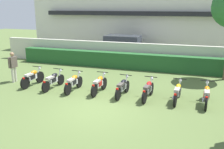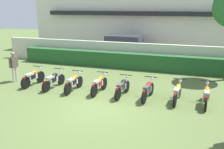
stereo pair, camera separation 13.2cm
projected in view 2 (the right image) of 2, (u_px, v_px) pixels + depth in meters
name	position (u px, v px, depth m)	size (l,w,h in m)	color
ground	(95.00, 109.00, 10.40)	(60.00, 60.00, 0.00)	#566B38
building	(157.00, 14.00, 23.50)	(22.05, 6.50, 6.68)	silver
compound_wall	(139.00, 55.00, 17.40)	(20.95, 0.30, 1.66)	beige
hedge_row	(136.00, 61.00, 16.84)	(16.76, 0.70, 1.06)	#235628
parked_car	(126.00, 48.00, 19.86)	(4.52, 2.10, 1.89)	silver
motorcycle_in_row_0	(33.00, 77.00, 13.39)	(0.60, 1.84, 0.97)	black
motorcycle_in_row_1	(54.00, 80.00, 12.95)	(0.60, 1.92, 0.94)	black
motorcycle_in_row_2	(74.00, 82.00, 12.52)	(0.60, 1.83, 0.96)	black
motorcycle_in_row_3	(99.00, 84.00, 12.23)	(0.60, 1.83, 0.96)	black
motorcycle_in_row_4	(122.00, 87.00, 11.78)	(0.60, 1.79, 0.95)	black
motorcycle_in_row_5	(148.00, 90.00, 11.41)	(0.60, 1.83, 0.96)	black
motorcycle_in_row_6	(177.00, 92.00, 11.09)	(0.60, 1.87, 0.95)	black
motorcycle_in_row_7	(206.00, 95.00, 10.71)	(0.60, 1.91, 0.96)	black
inspector_person	(14.00, 64.00, 13.91)	(0.23, 0.68, 1.70)	beige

